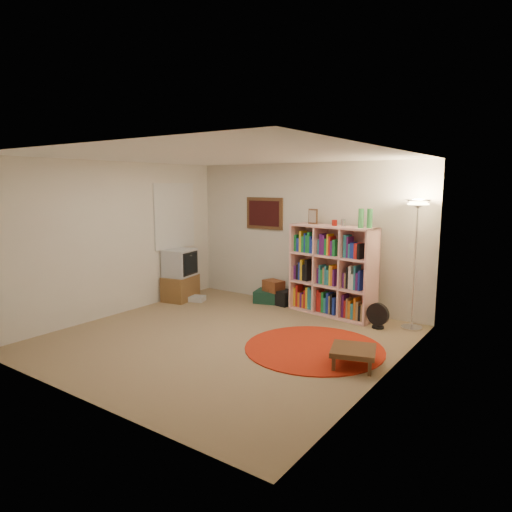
# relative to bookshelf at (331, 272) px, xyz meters

# --- Properties ---
(room) EXTENTS (4.54, 4.54, 2.54)m
(room) POSITION_rel_bookshelf_xyz_m (-0.72, -1.90, 0.55)
(room) COLOR #856D4E
(room) RESTS_ON ground
(bookshelf) EXTENTS (1.52, 0.64, 1.77)m
(bookshelf) POSITION_rel_bookshelf_xyz_m (0.00, 0.00, 0.00)
(bookshelf) COLOR #FEB4A9
(bookshelf) RESTS_ON ground
(floor_lamp) EXTENTS (0.39, 0.39, 1.92)m
(floor_lamp) POSITION_rel_bookshelf_xyz_m (1.34, -0.01, 0.88)
(floor_lamp) COLOR silver
(floor_lamp) RESTS_ON ground
(floor_fan) EXTENTS (0.34, 0.20, 0.39)m
(floor_fan) POSITION_rel_bookshelf_xyz_m (0.91, -0.29, -0.52)
(floor_fan) COLOR black
(floor_fan) RESTS_ON ground
(tv_stand) EXTENTS (0.57, 0.73, 0.95)m
(tv_stand) POSITION_rel_bookshelf_xyz_m (-2.70, -0.73, -0.26)
(tv_stand) COLOR brown
(tv_stand) RESTS_ON ground
(dvd_box) EXTENTS (0.35, 0.32, 0.10)m
(dvd_box) POSITION_rel_bookshelf_xyz_m (-2.39, -0.64, -0.67)
(dvd_box) COLOR #BDBDC2
(dvd_box) RESTS_ON ground
(suitcase) EXTENTS (0.76, 0.60, 0.21)m
(suitcase) POSITION_rel_bookshelf_xyz_m (-1.18, 0.10, -0.61)
(suitcase) COLOR #123225
(suitcase) RESTS_ON ground
(wicker_basket) EXTENTS (0.41, 0.34, 0.20)m
(wicker_basket) POSITION_rel_bookshelf_xyz_m (-1.16, 0.06, -0.40)
(wicker_basket) COLOR #602E18
(wicker_basket) RESTS_ON suitcase
(duffel_bag) EXTENTS (0.41, 0.36, 0.26)m
(duffel_bag) POSITION_rel_bookshelf_xyz_m (-0.98, 0.07, -0.58)
(duffel_bag) COLOR black
(duffel_bag) RESTS_ON ground
(red_rug) EXTENTS (1.82, 1.82, 0.02)m
(red_rug) POSITION_rel_bookshelf_xyz_m (0.54, -1.59, -0.71)
(red_rug) COLOR #9C1E0B
(red_rug) RESTS_ON ground
(side_table) EXTENTS (0.64, 0.64, 0.23)m
(side_table) POSITION_rel_bookshelf_xyz_m (1.20, -1.86, -0.52)
(side_table) COLOR #432917
(side_table) RESTS_ON ground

